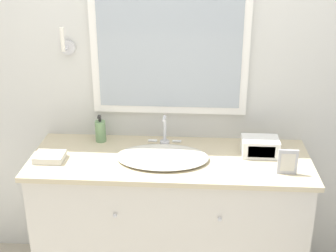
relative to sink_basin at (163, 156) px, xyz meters
The scene contains 7 objects.
wall_back 0.51m from the sink_basin, 83.07° to the left, with size 8.00×0.18×2.55m.
vanity_counter 0.47m from the sink_basin, 28.53° to the left, with size 1.64×0.61×0.89m.
sink_basin is the anchor object (origin of this frame).
soap_bottle 0.47m from the sink_basin, 150.86° to the left, with size 0.07×0.07×0.18m.
appliance_box 0.58m from the sink_basin, ahead, with size 0.22×0.15×0.10m.
picture_frame 0.71m from the sink_basin, 11.00° to the right, with size 0.11×0.01×0.14m.
hand_towel_near_sink 0.65m from the sink_basin, behind, with size 0.17×0.13×0.04m.
Camera 1 is at (0.14, -2.12, 2.13)m, focal length 50.00 mm.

